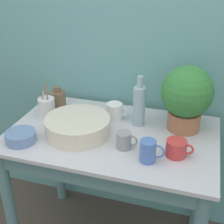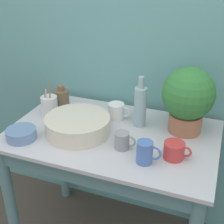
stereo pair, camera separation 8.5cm
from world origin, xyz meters
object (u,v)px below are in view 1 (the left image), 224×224
Objects in this scene: bottle_tall at (139,105)px; mug_blue at (149,151)px; bottle_short at (58,100)px; potted_plant at (187,96)px; utensil_cup at (47,108)px; mug_red at (177,148)px; mug_white at (115,111)px; bowl_small_blue at (21,137)px; mug_grey at (124,140)px; bowl_wash_large at (78,126)px.

bottle_tall is 0.34m from mug_blue.
bottle_tall is at bearing -5.27° from bottle_short.
potted_plant reaches higher than utensil_cup.
potted_plant is 2.71× the size of mug_red.
mug_blue is (0.12, -0.31, -0.06)m from bottle_tall.
utensil_cup is at bearing 167.63° from mug_red.
mug_white is at bearing 168.83° from bottle_tall.
bowl_small_blue is (-0.74, -0.36, -0.16)m from potted_plant.
bottle_tall is at bearing 33.52° from bowl_small_blue.
potted_plant is at bearing 26.04° from bowl_small_blue.
mug_red is at bearing -21.09° from bottle_short.
mug_red is at bearing -91.12° from potted_plant.
potted_plant is at bearing -1.55° from bottle_short.
mug_grey is at bearing 11.00° from bowl_small_blue.
bottle_tall is 2.47× the size of mug_blue.
mug_red is at bearing 34.84° from mug_blue.
bottle_short is at bearing 84.57° from utensil_cup.
utensil_cup is at bearing 88.72° from bowl_small_blue.
mug_white reaches higher than mug_red.
bowl_small_blue is at bearing -146.48° from bottle_tall.
bowl_wash_large is at bearing -145.82° from bottle_tall.
mug_red is 1.13× the size of mug_blue.
utensil_cup is at bearing -172.44° from potted_plant.
utensil_cup reaches higher than bowl_wash_large.
bottle_tall is 1.83× the size of bowl_small_blue.
mug_white is 0.30m from mug_grey.
mug_blue is at bearing 2.36° from bowl_small_blue.
bowl_small_blue is (-0.37, -0.36, -0.02)m from mug_white.
mug_red is at bearing -45.48° from bottle_tall.
utensil_cup is (-0.74, -0.10, -0.13)m from potted_plant.
mug_white is at bearing 144.79° from mug_red.
bottle_tall reaches higher than mug_grey.
bottle_tall reaches higher than bowl_wash_large.
bottle_tall reaches higher than mug_red.
bottle_short is 0.56m from mug_grey.
potted_plant is at bearing 7.56° from utensil_cup.
bottle_short is 0.12m from utensil_cup.
mug_white is (-0.37, 0.00, -0.14)m from potted_plant.
mug_grey is at bearing -64.80° from mug_white.
mug_white is at bearing 15.35° from utensil_cup.
potted_plant is 2.74× the size of mug_white.
mug_white is 0.59× the size of utensil_cup.
utensil_cup reaches higher than mug_white.
utensil_cup is (-0.23, 0.11, 0.01)m from bowl_wash_large.
bottle_short is (-0.73, 0.02, -0.13)m from potted_plant.
mug_red is (0.72, -0.28, -0.02)m from bottle_short.
bottle_short is at bearing 133.59° from bowl_wash_large.
bowl_small_blue is at bearing -92.56° from bottle_short.
bottle_short is (-0.49, 0.05, -0.06)m from bottle_tall.
bottle_tall is 2.21× the size of mug_white.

